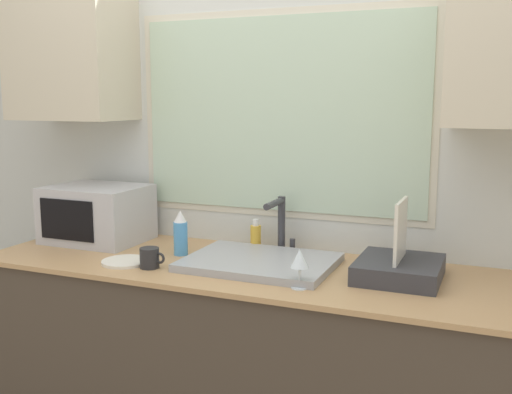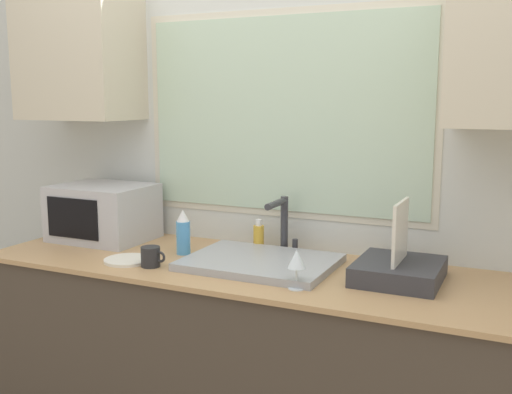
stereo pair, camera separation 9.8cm
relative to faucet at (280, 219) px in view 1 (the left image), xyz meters
name	(u,v)px [view 1 (the left image)]	position (x,y,z in m)	size (l,w,h in m)	color
countertop	(250,374)	(-0.04, -0.22, -0.60)	(2.20, 0.69, 0.91)	#42382D
wall_back	(279,139)	(-0.04, 0.10, 0.33)	(6.00, 0.38, 2.60)	silver
sink_basin	(260,262)	(0.00, -0.22, -0.13)	(0.57, 0.43, 0.03)	#9EA0A5
faucet	(280,219)	(0.00, 0.00, 0.00)	(0.08, 0.19, 0.24)	#333338
microwave	(97,214)	(-0.85, -0.11, -0.02)	(0.43, 0.34, 0.25)	#B2B2B7
dish_rack	(399,266)	(0.53, -0.18, -0.10)	(0.30, 0.33, 0.29)	#333338
spray_bottle	(181,234)	(-0.37, -0.19, -0.05)	(0.06, 0.06, 0.19)	#4C99D8
soap_bottle	(256,236)	(-0.12, 0.02, -0.09)	(0.05, 0.05, 0.13)	gold
mug_near_sink	(150,258)	(-0.39, -0.40, -0.11)	(0.11, 0.07, 0.08)	#262628
wine_glass	(300,260)	(0.23, -0.42, -0.04)	(0.06, 0.06, 0.14)	silver
small_plate	(125,262)	(-0.51, -0.38, -0.14)	(0.19, 0.19, 0.01)	silver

